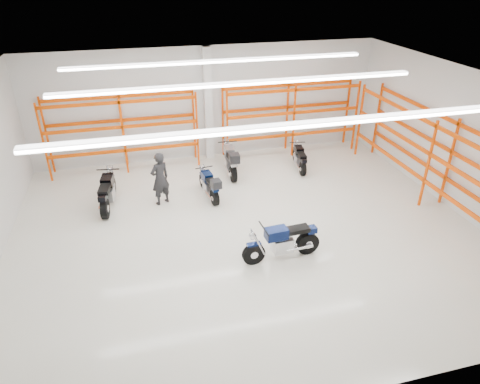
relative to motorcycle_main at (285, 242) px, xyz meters
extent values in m
plane|color=silver|center=(-0.67, 1.60, -0.52)|extent=(14.00, 14.00, 0.00)
cube|color=silver|center=(-0.67, 7.60, 1.73)|extent=(14.00, 0.02, 4.50)
cube|color=silver|center=(-0.67, -4.40, 1.73)|extent=(14.00, 0.02, 4.50)
cube|color=silver|center=(6.33, 1.60, 1.73)|extent=(0.02, 12.00, 4.50)
cube|color=white|center=(-0.67, 1.60, 3.98)|extent=(14.00, 12.00, 0.02)
cube|color=white|center=(-0.67, -1.40, 3.88)|extent=(10.00, 0.22, 0.10)
cube|color=white|center=(-0.67, 2.10, 3.88)|extent=(10.00, 0.22, 0.10)
cube|color=white|center=(-0.67, 5.10, 3.88)|extent=(10.00, 0.22, 0.10)
cylinder|color=black|center=(-0.91, -0.05, -0.20)|extent=(0.65, 0.17, 0.64)
cylinder|color=black|center=(0.69, 0.05, -0.19)|extent=(0.67, 0.23, 0.66)
cylinder|color=silver|center=(-0.91, -0.05, -0.20)|extent=(0.22, 0.16, 0.21)
cylinder|color=silver|center=(0.69, 0.05, -0.19)|extent=(0.25, 0.23, 0.23)
cube|color=#081134|center=(-0.91, -0.05, 0.12)|extent=(0.39, 0.18, 0.06)
cube|color=#B7B7BC|center=(-0.08, 0.00, -0.07)|extent=(0.58, 0.42, 0.41)
cube|color=#A5A5AA|center=(0.33, 0.02, -0.18)|extent=(0.75, 0.17, 0.09)
cube|color=#081134|center=(-0.27, -0.01, 0.33)|extent=(0.62, 0.40, 0.30)
cube|color=black|center=(0.33, 0.02, 0.33)|extent=(0.72, 0.36, 0.13)
cube|color=#081134|center=(0.78, 0.05, 0.25)|extent=(0.29, 0.25, 0.17)
cylinder|color=black|center=(-0.63, -0.04, 0.57)|extent=(0.09, 0.75, 0.04)
sphere|color=silver|center=(-0.95, -0.06, 0.40)|extent=(0.20, 0.20, 0.20)
cylinder|color=silver|center=(0.38, -0.14, -0.18)|extent=(0.80, 0.15, 0.10)
cylinder|color=black|center=(-4.63, 5.02, -0.20)|extent=(0.22, 0.66, 0.64)
cylinder|color=black|center=(-4.85, 3.42, -0.19)|extent=(0.28, 0.69, 0.66)
cylinder|color=silver|center=(-4.63, 5.02, -0.20)|extent=(0.18, 0.23, 0.21)
cylinder|color=silver|center=(-4.85, 3.42, -0.19)|extent=(0.25, 0.26, 0.24)
cube|color=black|center=(-4.63, 5.02, 0.13)|extent=(0.21, 0.40, 0.06)
cube|color=#B7B7BC|center=(-4.74, 4.19, -0.07)|extent=(0.46, 0.61, 0.41)
cube|color=#A5A5AA|center=(-4.80, 3.79, -0.17)|extent=(0.23, 0.76, 0.09)
cube|color=black|center=(-4.72, 4.38, 0.34)|extent=(0.44, 0.65, 0.30)
cube|color=black|center=(-4.80, 3.79, 0.34)|extent=(0.42, 0.75, 0.13)
cube|color=black|center=(-4.86, 3.34, 0.25)|extent=(0.27, 0.31, 0.17)
cylinder|color=black|center=(-4.67, 4.74, 0.58)|extent=(0.75, 0.14, 0.04)
sphere|color=silver|center=(-4.62, 5.06, 0.40)|extent=(0.20, 0.20, 0.20)
cylinder|color=silver|center=(-4.98, 3.77, -0.17)|extent=(0.21, 0.81, 0.10)
cylinder|color=black|center=(-1.46, 4.70, -0.25)|extent=(0.18, 0.55, 0.54)
cylinder|color=black|center=(-1.28, 3.37, -0.24)|extent=(0.23, 0.57, 0.56)
cylinder|color=silver|center=(-1.46, 4.70, -0.25)|extent=(0.15, 0.19, 0.18)
cylinder|color=silver|center=(-1.28, 3.37, -0.24)|extent=(0.20, 0.22, 0.20)
cube|color=#081847|center=(-1.46, 4.70, 0.02)|extent=(0.18, 0.34, 0.05)
cube|color=#B7B7BC|center=(-1.37, 4.01, -0.14)|extent=(0.38, 0.50, 0.34)
cube|color=#A5A5AA|center=(-1.32, 3.67, -0.23)|extent=(0.19, 0.64, 0.07)
cube|color=#081847|center=(-1.39, 4.17, 0.20)|extent=(0.37, 0.54, 0.25)
cube|color=black|center=(-1.32, 3.67, 0.20)|extent=(0.34, 0.62, 0.11)
cube|color=#081847|center=(-1.27, 3.30, 0.13)|extent=(0.23, 0.26, 0.14)
cylinder|color=black|center=(-1.43, 4.47, 0.40)|extent=(0.63, 0.11, 0.03)
sphere|color=silver|center=(-1.46, 4.74, 0.25)|extent=(0.17, 0.17, 0.17)
cylinder|color=silver|center=(-1.46, 3.61, -0.23)|extent=(0.17, 0.68, 0.08)
cube|color=black|center=(-1.26, 3.19, 0.36)|extent=(0.35, 0.38, 0.27)
cylinder|color=black|center=(-0.16, 6.51, -0.20)|extent=(0.17, 0.64, 0.63)
cylinder|color=black|center=(-0.25, 4.93, -0.19)|extent=(0.23, 0.66, 0.65)
cylinder|color=silver|center=(-0.16, 6.51, -0.20)|extent=(0.16, 0.22, 0.21)
cylinder|color=silver|center=(-0.25, 4.93, -0.19)|extent=(0.23, 0.24, 0.23)
cube|color=#9C9DA2|center=(-0.16, 6.51, 0.12)|extent=(0.18, 0.39, 0.06)
cube|color=#B7B7BC|center=(-0.21, 5.69, -0.07)|extent=(0.41, 0.57, 0.40)
cube|color=#A5A5AA|center=(-0.23, 5.29, -0.18)|extent=(0.17, 0.75, 0.08)
cube|color=#9C9DA2|center=(-0.20, 5.88, 0.33)|extent=(0.39, 0.61, 0.30)
cube|color=black|center=(-0.23, 5.29, 0.33)|extent=(0.36, 0.71, 0.13)
cube|color=#9C9DA2|center=(-0.26, 4.84, 0.24)|extent=(0.25, 0.29, 0.17)
cylinder|color=black|center=(-0.17, 6.23, 0.56)|extent=(0.74, 0.08, 0.04)
sphere|color=silver|center=(-0.15, 6.55, 0.39)|extent=(0.20, 0.20, 0.20)
cylinder|color=silver|center=(-0.40, 5.25, -0.18)|extent=(0.14, 0.80, 0.10)
cube|color=black|center=(-0.27, 4.72, 0.52)|extent=(0.38, 0.42, 0.32)
cylinder|color=black|center=(2.65, 6.09, -0.25)|extent=(0.19, 0.55, 0.54)
cylinder|color=black|center=(2.45, 4.76, -0.24)|extent=(0.24, 0.57, 0.56)
cylinder|color=silver|center=(2.65, 6.09, -0.25)|extent=(0.15, 0.20, 0.18)
cylinder|color=silver|center=(2.45, 4.76, -0.24)|extent=(0.21, 0.22, 0.20)
cube|color=black|center=(2.65, 6.09, 0.02)|extent=(0.18, 0.34, 0.05)
cube|color=#B7B7BC|center=(2.55, 5.40, -0.14)|extent=(0.39, 0.51, 0.34)
cube|color=#A5A5AA|center=(2.49, 5.06, -0.23)|extent=(0.20, 0.64, 0.07)
cube|color=black|center=(2.57, 5.56, 0.20)|extent=(0.38, 0.54, 0.25)
cube|color=black|center=(2.49, 5.06, 0.20)|extent=(0.35, 0.63, 0.11)
cube|color=black|center=(2.44, 4.69, 0.13)|extent=(0.23, 0.26, 0.14)
cylinder|color=black|center=(2.61, 5.86, 0.40)|extent=(0.63, 0.12, 0.03)
sphere|color=silver|center=(2.65, 6.13, 0.25)|extent=(0.17, 0.17, 0.17)
cylinder|color=silver|center=(2.35, 5.05, -0.23)|extent=(0.18, 0.68, 0.08)
imported|color=black|center=(-3.01, 3.93, 0.41)|extent=(0.80, 0.71, 1.85)
cube|color=white|center=(-0.67, 7.42, 1.73)|extent=(0.32, 0.32, 4.50)
cube|color=#F64A03|center=(-6.87, 7.48, 0.98)|extent=(0.07, 0.07, 3.00)
cube|color=#F64A03|center=(-6.87, 6.68, 0.98)|extent=(0.07, 0.07, 3.00)
cube|color=#F64A03|center=(-4.07, 7.48, 0.98)|extent=(0.07, 0.07, 3.00)
cube|color=#F64A03|center=(-4.07, 6.68, 0.98)|extent=(0.07, 0.07, 3.00)
cube|color=#F64A03|center=(-1.27, 7.48, 0.98)|extent=(0.07, 0.07, 3.00)
cube|color=#F64A03|center=(-1.27, 6.68, 0.98)|extent=(0.07, 0.07, 3.00)
cube|color=#F64A03|center=(-4.07, 7.48, 0.42)|extent=(5.60, 0.07, 0.12)
cube|color=#F64A03|center=(-4.07, 6.68, 0.42)|extent=(5.60, 0.07, 0.12)
cube|color=#F64A03|center=(-4.07, 7.48, 1.36)|extent=(5.60, 0.07, 0.12)
cube|color=#F64A03|center=(-4.07, 6.68, 1.36)|extent=(5.60, 0.07, 0.12)
cube|color=#F64A03|center=(-4.07, 7.48, 2.29)|extent=(5.60, 0.07, 0.12)
cube|color=#F64A03|center=(-4.07, 6.68, 2.29)|extent=(5.60, 0.07, 0.12)
cube|color=#F64A03|center=(-0.07, 7.48, 0.98)|extent=(0.07, 0.07, 3.00)
cube|color=#F64A03|center=(-0.07, 6.68, 0.98)|extent=(0.07, 0.07, 3.00)
cube|color=#F64A03|center=(2.73, 7.48, 0.98)|extent=(0.07, 0.07, 3.00)
cube|color=#F64A03|center=(2.73, 6.68, 0.98)|extent=(0.07, 0.07, 3.00)
cube|color=#F64A03|center=(5.53, 7.48, 0.98)|extent=(0.07, 0.07, 3.00)
cube|color=#F64A03|center=(5.53, 6.68, 0.98)|extent=(0.07, 0.07, 3.00)
cube|color=#F64A03|center=(2.73, 7.48, 0.42)|extent=(5.60, 0.07, 0.12)
cube|color=#F64A03|center=(2.73, 6.68, 0.42)|extent=(5.60, 0.07, 0.12)
cube|color=#F64A03|center=(2.73, 7.48, 1.36)|extent=(5.60, 0.07, 0.12)
cube|color=#F64A03|center=(2.73, 6.68, 1.36)|extent=(5.60, 0.07, 0.12)
cube|color=#F64A03|center=(2.73, 7.48, 2.29)|extent=(5.60, 0.07, 0.12)
cube|color=#F64A03|center=(2.73, 6.68, 2.29)|extent=(5.60, 0.07, 0.12)
cube|color=#F64A03|center=(6.21, 1.60, 0.98)|extent=(0.07, 0.07, 3.00)
cube|color=#F64A03|center=(5.41, 1.60, 0.98)|extent=(0.07, 0.07, 3.00)
cube|color=#F64A03|center=(6.21, 6.10, 0.98)|extent=(0.07, 0.07, 3.00)
cube|color=#F64A03|center=(5.41, 6.10, 0.98)|extent=(0.07, 0.07, 3.00)
cube|color=#F64A03|center=(6.21, 1.60, 0.42)|extent=(0.07, 9.00, 0.12)
cube|color=#F64A03|center=(5.41, 1.60, 0.42)|extent=(0.07, 9.00, 0.12)
cube|color=#F64A03|center=(6.21, 1.60, 1.36)|extent=(0.07, 9.00, 0.12)
cube|color=#F64A03|center=(5.41, 1.60, 1.36)|extent=(0.07, 9.00, 0.12)
cube|color=#F64A03|center=(6.21, 1.60, 2.29)|extent=(0.07, 9.00, 0.12)
cube|color=#F64A03|center=(5.41, 1.60, 2.29)|extent=(0.07, 9.00, 0.12)
camera|label=1|loc=(-3.60, -9.03, 6.77)|focal=32.00mm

